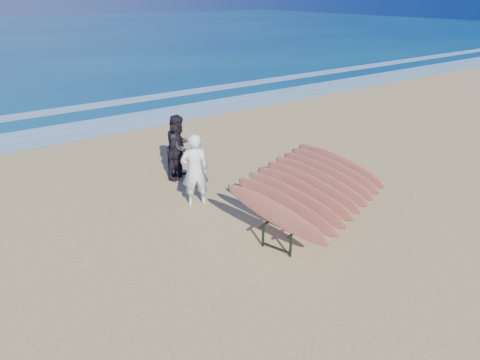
{
  "coord_description": "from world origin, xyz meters",
  "views": [
    {
      "loc": [
        -5.22,
        -6.41,
        4.88
      ],
      "look_at": [
        0.0,
        0.8,
        0.95
      ],
      "focal_mm": 32.0,
      "sensor_mm": 36.0,
      "label": 1
    }
  ],
  "objects_px": {
    "person_white": "(195,170)",
    "person_dark_b": "(176,151)",
    "surfboard_rack": "(312,188)",
    "person_dark_a": "(179,147)"
  },
  "relations": [
    {
      "from": "person_dark_b",
      "to": "person_white",
      "type": "bearing_deg",
      "value": 36.42
    },
    {
      "from": "person_dark_a",
      "to": "surfboard_rack",
      "type": "bearing_deg",
      "value": -108.39
    },
    {
      "from": "person_white",
      "to": "person_dark_b",
      "type": "xyz_separation_m",
      "value": [
        0.4,
        1.69,
        -0.1
      ]
    },
    {
      "from": "surfboard_rack",
      "to": "person_dark_b",
      "type": "relative_size",
      "value": 2.31
    },
    {
      "from": "surfboard_rack",
      "to": "person_dark_b",
      "type": "distance_m",
      "value": 4.22
    },
    {
      "from": "surfboard_rack",
      "to": "person_white",
      "type": "xyz_separation_m",
      "value": [
        -1.64,
        2.34,
        0.04
      ]
    },
    {
      "from": "person_dark_a",
      "to": "person_dark_b",
      "type": "relative_size",
      "value": 1.11
    },
    {
      "from": "person_white",
      "to": "person_dark_a",
      "type": "height_order",
      "value": "person_white"
    },
    {
      "from": "surfboard_rack",
      "to": "person_dark_b",
      "type": "bearing_deg",
      "value": 88.44
    },
    {
      "from": "person_white",
      "to": "person_dark_b",
      "type": "height_order",
      "value": "person_white"
    }
  ]
}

